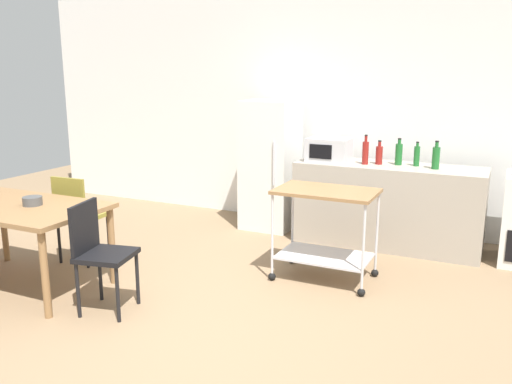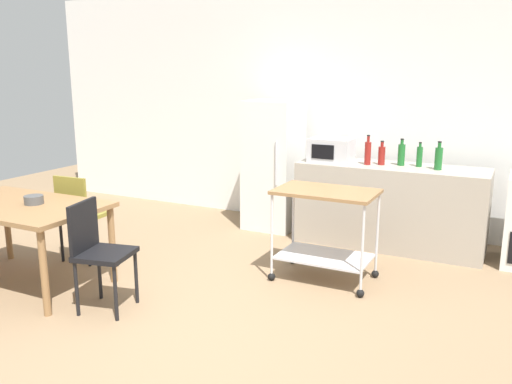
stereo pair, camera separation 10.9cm
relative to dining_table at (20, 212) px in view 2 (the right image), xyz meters
The scene contains 15 objects.
ground_plane 1.92m from the dining_table, ahead, with size 12.00×12.00×0.00m, color #8C7051.
back_wall 3.71m from the dining_table, 60.31° to the left, with size 8.40×0.12×2.90m, color white.
kitchen_counter 3.72m from the dining_table, 43.43° to the left, with size 2.00×0.64×0.90m, color #A89E8E.
dining_table is the anchor object (origin of this frame).
chair_black 0.99m from the dining_table, ahead, with size 0.47×0.47×0.89m.
chair_olive 0.70m from the dining_table, 87.74° to the left, with size 0.42×0.42×0.89m.
refrigerator 2.94m from the dining_table, 64.81° to the left, with size 0.60×0.63×1.55m.
kitchen_cart 2.73m from the dining_table, 28.75° to the left, with size 0.91×0.57×0.85m.
microwave 3.24m from the dining_table, 50.99° to the left, with size 0.46×0.35×0.26m.
bottle_sparkling_water 3.51m from the dining_table, 45.53° to the left, with size 0.07×0.07×0.32m.
bottle_soda 3.65m from the dining_table, 44.68° to the left, with size 0.07×0.07×0.26m.
bottle_wine 3.83m from the dining_table, 43.15° to the left, with size 0.08×0.08×0.29m.
bottle_vinegar 3.97m from the dining_table, 41.39° to the left, with size 0.06×0.06×0.26m.
bottle_soy_sauce 4.07m from the dining_table, 38.45° to the left, with size 0.08×0.08×0.29m.
fruit_bowl 0.18m from the dining_table, 21.39° to the left, with size 0.17×0.17×0.08m, color #4C4C4C.
Camera 2 is at (2.14, -3.13, 1.91)m, focal length 37.71 mm.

